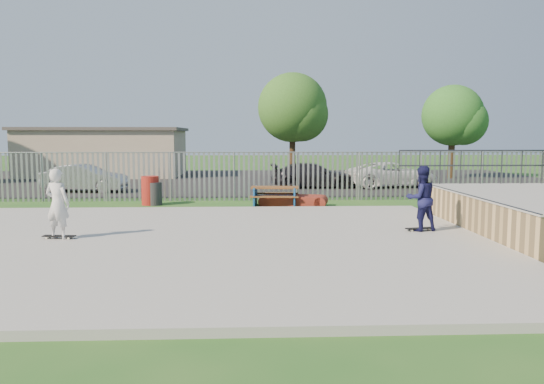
{
  "coord_description": "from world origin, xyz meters",
  "views": [
    {
      "loc": [
        1.65,
        -12.8,
        2.68
      ],
      "look_at": [
        2.27,
        2.0,
        1.1
      ],
      "focal_mm": 35.0,
      "sensor_mm": 36.0,
      "label": 1
    }
  ],
  "objects_px": {
    "funbox": "(294,201)",
    "tree_right": "(453,116)",
    "tree_mid": "(293,108)",
    "trash_bin_grey": "(155,194)",
    "car_white": "(392,175)",
    "car_dark": "(313,175)",
    "skater_navy": "(421,198)",
    "trash_bin_red": "(150,191)",
    "skater_white": "(58,204)",
    "picnic_table": "(275,196)",
    "car_silver": "(85,178)"
  },
  "relations": [
    {
      "from": "skater_white",
      "to": "tree_right",
      "type": "bearing_deg",
      "value": -114.74
    },
    {
      "from": "funbox",
      "to": "car_dark",
      "type": "height_order",
      "value": "car_dark"
    },
    {
      "from": "funbox",
      "to": "trash_bin_grey",
      "type": "xyz_separation_m",
      "value": [
        -5.32,
        0.61,
        0.23
      ]
    },
    {
      "from": "funbox",
      "to": "tree_mid",
      "type": "distance_m",
      "value": 13.06
    },
    {
      "from": "picnic_table",
      "to": "tree_mid",
      "type": "distance_m",
      "value": 13.04
    },
    {
      "from": "car_dark",
      "to": "tree_mid",
      "type": "distance_m",
      "value": 6.46
    },
    {
      "from": "funbox",
      "to": "car_white",
      "type": "distance_m",
      "value": 9.21
    },
    {
      "from": "car_white",
      "to": "funbox",
      "type": "bearing_deg",
      "value": 132.19
    },
    {
      "from": "trash_bin_grey",
      "to": "tree_right",
      "type": "relative_size",
      "value": 0.15
    },
    {
      "from": "car_dark",
      "to": "trash_bin_red",
      "type": "bearing_deg",
      "value": 131.25
    },
    {
      "from": "trash_bin_grey",
      "to": "tree_mid",
      "type": "bearing_deg",
      "value": 61.95
    },
    {
      "from": "car_white",
      "to": "skater_navy",
      "type": "height_order",
      "value": "skater_navy"
    },
    {
      "from": "picnic_table",
      "to": "trash_bin_grey",
      "type": "xyz_separation_m",
      "value": [
        -4.61,
        0.56,
        0.06
      ]
    },
    {
      "from": "picnic_table",
      "to": "trash_bin_red",
      "type": "height_order",
      "value": "trash_bin_red"
    },
    {
      "from": "trash_bin_red",
      "to": "car_dark",
      "type": "bearing_deg",
      "value": 41.93
    },
    {
      "from": "picnic_table",
      "to": "car_dark",
      "type": "relative_size",
      "value": 0.44
    },
    {
      "from": "funbox",
      "to": "car_dark",
      "type": "distance_m",
      "value": 7.29
    },
    {
      "from": "trash_bin_red",
      "to": "tree_mid",
      "type": "bearing_deg",
      "value": 60.98
    },
    {
      "from": "car_dark",
      "to": "funbox",
      "type": "bearing_deg",
      "value": 166.7
    },
    {
      "from": "picnic_table",
      "to": "tree_right",
      "type": "distance_m",
      "value": 17.6
    },
    {
      "from": "trash_bin_grey",
      "to": "tree_mid",
      "type": "height_order",
      "value": "tree_mid"
    },
    {
      "from": "car_dark",
      "to": "tree_mid",
      "type": "xyz_separation_m",
      "value": [
        -0.65,
        5.26,
        3.7
      ]
    },
    {
      "from": "car_dark",
      "to": "skater_white",
      "type": "relative_size",
      "value": 2.5
    },
    {
      "from": "picnic_table",
      "to": "car_silver",
      "type": "bearing_deg",
      "value": 153.25
    },
    {
      "from": "tree_mid",
      "to": "skater_white",
      "type": "height_order",
      "value": "tree_mid"
    },
    {
      "from": "trash_bin_grey",
      "to": "tree_mid",
      "type": "distance_m",
      "value": 13.87
    },
    {
      "from": "picnic_table",
      "to": "trash_bin_grey",
      "type": "bearing_deg",
      "value": 178.13
    },
    {
      "from": "funbox",
      "to": "tree_right",
      "type": "bearing_deg",
      "value": 63.04
    },
    {
      "from": "trash_bin_red",
      "to": "tree_right",
      "type": "bearing_deg",
      "value": 36.2
    },
    {
      "from": "trash_bin_red",
      "to": "tree_right",
      "type": "relative_size",
      "value": 0.19
    },
    {
      "from": "picnic_table",
      "to": "skater_white",
      "type": "xyz_separation_m",
      "value": [
        -5.66,
        -6.85,
        0.63
      ]
    },
    {
      "from": "tree_mid",
      "to": "skater_white",
      "type": "bearing_deg",
      "value": -110.88
    },
    {
      "from": "funbox",
      "to": "tree_right",
      "type": "height_order",
      "value": "tree_right"
    },
    {
      "from": "car_dark",
      "to": "skater_navy",
      "type": "bearing_deg",
      "value": -175.04
    },
    {
      "from": "car_white",
      "to": "skater_white",
      "type": "relative_size",
      "value": 2.69
    },
    {
      "from": "trash_bin_grey",
      "to": "skater_white",
      "type": "xyz_separation_m",
      "value": [
        -1.05,
        -7.41,
        0.57
      ]
    },
    {
      "from": "trash_bin_red",
      "to": "tree_mid",
      "type": "height_order",
      "value": "tree_mid"
    },
    {
      "from": "funbox",
      "to": "skater_white",
      "type": "relative_size",
      "value": 1.33
    },
    {
      "from": "skater_navy",
      "to": "skater_white",
      "type": "distance_m",
      "value": 9.29
    },
    {
      "from": "tree_mid",
      "to": "trash_bin_grey",
      "type": "bearing_deg",
      "value": -118.05
    },
    {
      "from": "tree_right",
      "to": "car_white",
      "type": "bearing_deg",
      "value": -133.46
    },
    {
      "from": "picnic_table",
      "to": "funbox",
      "type": "xyz_separation_m",
      "value": [
        0.71,
        -0.04,
        -0.17
      ]
    },
    {
      "from": "car_dark",
      "to": "car_white",
      "type": "bearing_deg",
      "value": -88.85
    },
    {
      "from": "funbox",
      "to": "trash_bin_grey",
      "type": "relative_size",
      "value": 2.6
    },
    {
      "from": "trash_bin_red",
      "to": "skater_navy",
      "type": "height_order",
      "value": "skater_navy"
    },
    {
      "from": "car_white",
      "to": "tree_mid",
      "type": "bearing_deg",
      "value": 33.27
    },
    {
      "from": "car_white",
      "to": "tree_right",
      "type": "xyz_separation_m",
      "value": [
        5.24,
        5.53,
        3.24
      ]
    },
    {
      "from": "picnic_table",
      "to": "car_white",
      "type": "height_order",
      "value": "car_white"
    },
    {
      "from": "trash_bin_red",
      "to": "car_dark",
      "type": "xyz_separation_m",
      "value": [
        7.11,
        6.38,
        0.09
      ]
    },
    {
      "from": "funbox",
      "to": "trash_bin_grey",
      "type": "distance_m",
      "value": 5.36
    }
  ]
}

